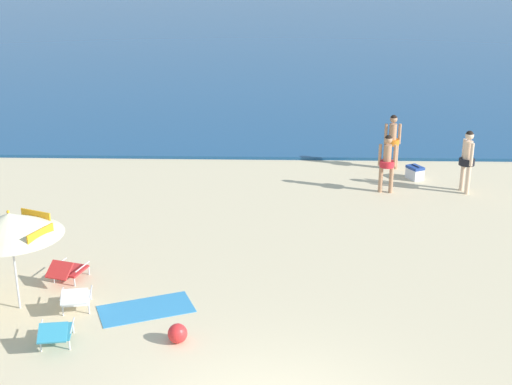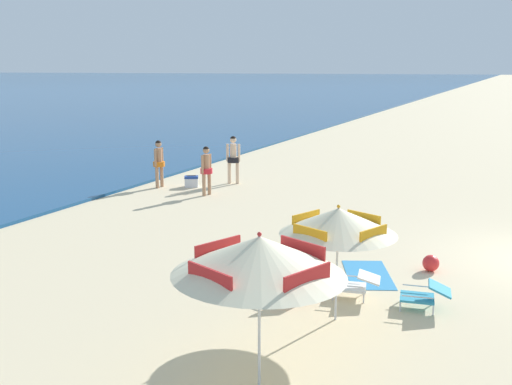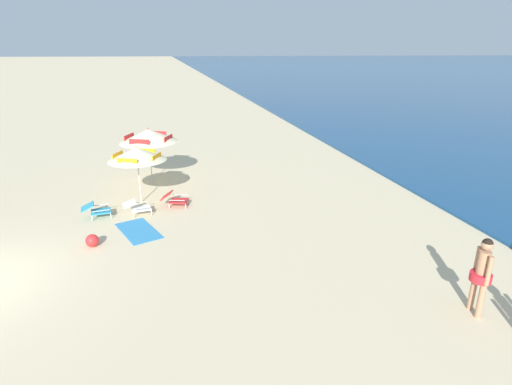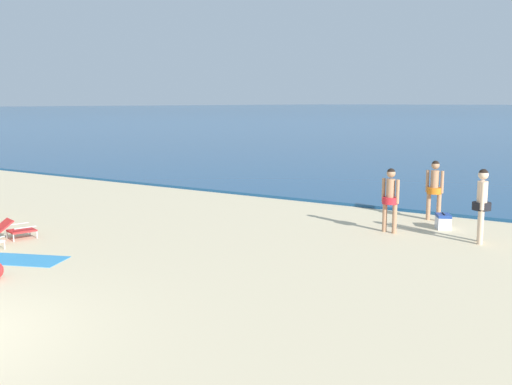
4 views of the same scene
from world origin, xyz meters
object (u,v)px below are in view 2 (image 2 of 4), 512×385
person_wading_in (206,167)px  cooler_box (191,181)px  lounge_chair_under_umbrella (425,294)px  beach_umbrella_striped_main (338,221)px  person_standing_beside (159,160)px  beach_ball (431,263)px  lounge_chair_beside_umbrella (286,284)px  lounge_chair_facing_sea (356,284)px  person_standing_near_shore (233,156)px  beach_umbrella_striped_second (259,256)px  beach_towel (368,275)px

person_wading_in → cooler_box: person_wading_in is taller
lounge_chair_under_umbrella → cooler_box: lounge_chair_under_umbrella is taller
beach_umbrella_striped_main → cooler_box: size_ratio=4.69×
person_standing_beside → beach_ball: bearing=-117.3°
lounge_chair_beside_umbrella → lounge_chair_facing_sea: (0.52, -1.23, 0.01)m
person_standing_near_shore → cooler_box: size_ratio=3.00×
beach_umbrella_striped_second → lounge_chair_beside_umbrella: 3.67m
cooler_box → beach_ball: (-5.92, -9.34, -0.02)m
beach_umbrella_striped_second → person_standing_beside: beach_umbrella_striped_second is taller
beach_umbrella_striped_second → person_wading_in: beach_umbrella_striped_second is taller
beach_umbrella_striped_second → cooler_box: beach_umbrella_striped_second is taller
lounge_chair_under_umbrella → lounge_chair_facing_sea: (0.02, 1.27, 0.00)m
person_standing_near_shore → person_standing_beside: 2.77m
person_standing_beside → cooler_box: size_ratio=2.88×
beach_ball → lounge_chair_facing_sea: bearing=152.8°
beach_towel → beach_umbrella_striped_main: bearing=-179.6°
beach_umbrella_striped_second → person_wading_in: (10.69, 6.65, -0.91)m
cooler_box → beach_ball: bearing=-122.4°
lounge_chair_facing_sea → beach_ball: 2.38m
beach_umbrella_striped_main → lounge_chair_under_umbrella: bearing=-50.1°
person_standing_beside → person_wading_in: (-0.49, -2.23, -0.02)m
person_standing_near_shore → person_standing_beside: person_standing_near_shore is taller
person_wading_in → beach_umbrella_striped_main: bearing=-139.4°
lounge_chair_under_umbrella → beach_umbrella_striped_main: bearing=129.9°
lounge_chair_beside_umbrella → person_standing_beside: bearing=45.2°
beach_umbrella_striped_second → cooler_box: (11.74, 7.86, -1.68)m
person_standing_near_shore → person_wading_in: (-2.25, -0.08, -0.07)m
lounge_chair_under_umbrella → person_standing_beside: 12.95m
lounge_chair_facing_sea → person_standing_beside: 11.92m
person_wading_in → cooler_box: (1.05, 1.22, -0.77)m
person_standing_beside → beach_ball: 11.68m
lounge_chair_facing_sea → cooler_box: 11.52m
lounge_chair_under_umbrella → lounge_chair_beside_umbrella: 2.55m
beach_umbrella_striped_second → person_standing_beside: size_ratio=1.91×
beach_umbrella_striped_second → lounge_chair_under_umbrella: bearing=-24.3°
lounge_chair_beside_umbrella → beach_towel: size_ratio=0.56×
lounge_chair_facing_sea → person_standing_beside: bearing=51.1°
beach_umbrella_striped_main → lounge_chair_beside_umbrella: beach_umbrella_striped_main is taller
lounge_chair_under_umbrella → person_standing_near_shore: (9.25, 8.39, 0.77)m
beach_umbrella_striped_second → beach_towel: bearing=-3.4°
beach_umbrella_striped_main → beach_towel: (2.48, 0.02, -1.76)m
lounge_chair_under_umbrella → lounge_chair_facing_sea: bearing=88.9°
beach_towel → lounge_chair_beside_umbrella: bearing=148.4°
beach_umbrella_striped_second → person_standing_near_shore: (12.94, 6.73, -0.84)m
lounge_chair_beside_umbrella → beach_ball: 3.50m
beach_umbrella_striped_main → lounge_chair_facing_sea: beach_umbrella_striped_main is taller
lounge_chair_facing_sea → person_wading_in: bearing=45.2°
lounge_chair_facing_sea → cooler_box: lounge_chair_facing_sea is taller
person_standing_near_shore → beach_towel: (-7.90, -7.04, -1.04)m
lounge_chair_beside_umbrella → person_standing_near_shore: bearing=31.2°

